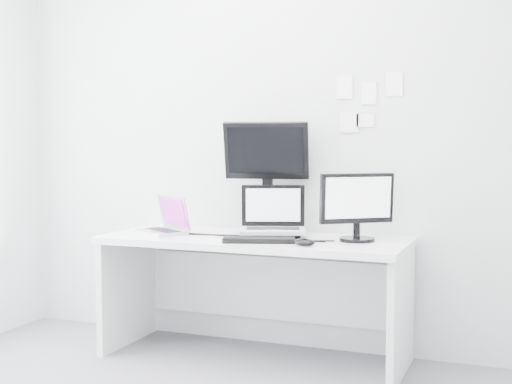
{
  "coord_description": "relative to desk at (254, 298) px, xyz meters",
  "views": [
    {
      "loc": [
        1.54,
        -2.65,
        1.31
      ],
      "look_at": [
        0.02,
        1.23,
        1.0
      ],
      "focal_mm": 50.3,
      "sensor_mm": 36.0,
      "label": 1
    }
  ],
  "objects": [
    {
      "name": "rear_monitor",
      "position": [
        -0.0,
        0.22,
        0.72
      ],
      "size": [
        0.54,
        0.28,
        0.7
      ],
      "primitive_type": "cube",
      "rotation": [
        0.0,
        0.0,
        0.2
      ],
      "color": "black",
      "rests_on": "desk"
    },
    {
      "name": "desk",
      "position": [
        0.0,
        0.0,
        0.0
      ],
      "size": [
        1.8,
        0.7,
        0.73
      ],
      "primitive_type": "cube",
      "color": "white",
      "rests_on": "ground"
    },
    {
      "name": "speaker",
      "position": [
        -0.12,
        0.24,
        0.44
      ],
      "size": [
        0.08,
        0.08,
        0.16
      ],
      "primitive_type": "cube",
      "rotation": [
        0.0,
        0.0,
        0.05
      ],
      "color": "black",
      "rests_on": "desk"
    },
    {
      "name": "wall_note_0",
      "position": [
        0.45,
        0.34,
        1.26
      ],
      "size": [
        0.1,
        0.0,
        0.14
      ],
      "primitive_type": "cube",
      "color": "white",
      "rests_on": "back_wall"
    },
    {
      "name": "mouse",
      "position": [
        0.38,
        -0.22,
        0.39
      ],
      "size": [
        0.14,
        0.11,
        0.04
      ],
      "primitive_type": "ellipsoid",
      "rotation": [
        0.0,
        0.0,
        -0.24
      ],
      "color": "black",
      "rests_on": "desk"
    },
    {
      "name": "keyboard",
      "position": [
        0.1,
        -0.18,
        0.38
      ],
      "size": [
        0.43,
        0.26,
        0.03
      ],
      "primitive_type": "cube",
      "rotation": [
        0.0,
        0.0,
        0.32
      ],
      "color": "black",
      "rests_on": "desk"
    },
    {
      "name": "wall_note_4",
      "position": [
        0.48,
        0.34,
        1.04
      ],
      "size": [
        0.11,
        0.0,
        0.12
      ],
      "primitive_type": "cube",
      "color": "white",
      "rests_on": "back_wall"
    },
    {
      "name": "wall_note_3",
      "position": [
        0.58,
        0.34,
        1.05
      ],
      "size": [
        0.11,
        0.0,
        0.08
      ],
      "primitive_type": "cube",
      "color": "white",
      "rests_on": "back_wall"
    },
    {
      "name": "dell_laptop",
      "position": [
        0.11,
        0.02,
        0.52
      ],
      "size": [
        0.46,
        0.41,
        0.32
      ],
      "primitive_type": "cube",
      "rotation": [
        0.0,
        0.0,
        0.35
      ],
      "color": "#BABDC2",
      "rests_on": "desk"
    },
    {
      "name": "macbook",
      "position": [
        -0.6,
        -0.05,
        0.48
      ],
      "size": [
        0.4,
        0.37,
        0.24
      ],
      "primitive_type": "cube",
      "rotation": [
        0.0,
        0.0,
        -0.54
      ],
      "color": "#B5B5BA",
      "rests_on": "desk"
    },
    {
      "name": "wall_note_1",
      "position": [
        0.6,
        0.34,
        1.22
      ],
      "size": [
        0.09,
        0.0,
        0.13
      ],
      "primitive_type": "cube",
      "color": "white",
      "rests_on": "back_wall"
    },
    {
      "name": "back_wall",
      "position": [
        0.0,
        0.35,
        0.99
      ],
      "size": [
        3.6,
        0.0,
        3.6
      ],
      "primitive_type": "plane",
      "rotation": [
        1.57,
        0.0,
        0.0
      ],
      "color": "#B9BBBE",
      "rests_on": "ground"
    },
    {
      "name": "samsung_monitor",
      "position": [
        0.6,
        0.06,
        0.57
      ],
      "size": [
        0.47,
        0.42,
        0.4
      ],
      "primitive_type": "cube",
      "rotation": [
        0.0,
        0.0,
        0.65
      ],
      "color": "black",
      "rests_on": "desk"
    },
    {
      "name": "wall_note_2",
      "position": [
        0.75,
        0.34,
        1.26
      ],
      "size": [
        0.1,
        0.0,
        0.14
      ],
      "primitive_type": "cube",
      "color": "white",
      "rests_on": "back_wall"
    }
  ]
}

